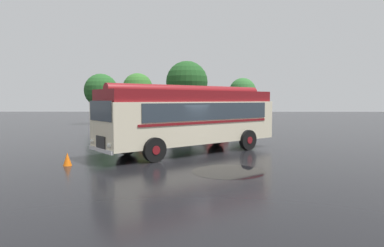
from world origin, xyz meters
name	(u,v)px	position (x,y,z in m)	size (l,w,h in m)	color
ground_plane	(185,154)	(0.00, 0.00, 0.00)	(120.00, 120.00, 0.00)	black
vintage_bus	(192,116)	(0.34, 0.66, 1.89)	(9.39, 8.22, 3.49)	beige
car_near_left	(148,121)	(-3.61, 12.67, 0.85)	(2.01, 4.22, 1.66)	maroon
car_mid_left	(182,121)	(-0.64, 12.78, 0.85)	(2.05, 4.25, 1.66)	#4C5156
car_mid_right	(213,122)	(2.07, 12.37, 0.85)	(2.38, 4.39, 1.66)	maroon
tree_far_left	(101,90)	(-10.07, 21.03, 3.77)	(3.71, 3.71, 5.63)	#4C3823
tree_left_of_centre	(137,88)	(-5.67, 19.45, 3.99)	(3.22, 3.22, 5.57)	#4C3823
tree_centre	(187,82)	(-0.42, 19.76, 4.66)	(4.48, 4.48, 6.88)	#4C3823
tree_right_of_centre	(242,91)	(5.63, 20.69, 3.68)	(2.92, 2.92, 5.13)	#4C3823
traffic_cone	(67,159)	(-4.80, -3.11, 0.28)	(0.36, 0.36, 0.55)	orange
puddle_patch	(228,171)	(1.81, -4.20, 0.00)	(2.80, 2.80, 0.01)	black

